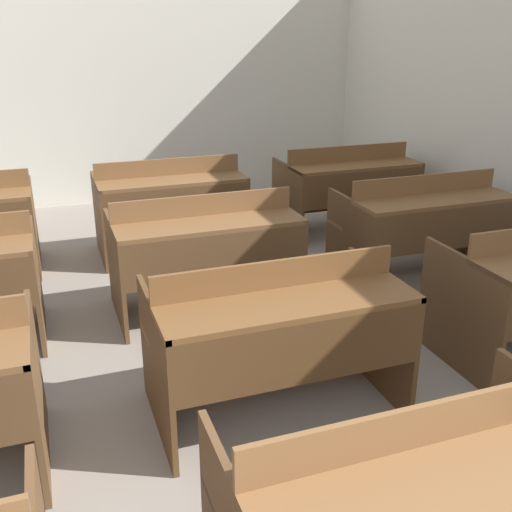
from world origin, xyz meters
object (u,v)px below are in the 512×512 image
at_px(bench_second_center, 278,330).
at_px(bench_back_right, 348,185).
at_px(bench_front_center, 423,505).
at_px(bench_third_center, 205,248).
at_px(bench_back_center, 170,201).
at_px(bench_third_right, 423,222).

bearing_deg(bench_second_center, bench_back_right, 55.66).
distance_m(bench_front_center, bench_second_center, 1.26).
height_order(bench_third_center, bench_back_center, same).
distance_m(bench_third_center, bench_back_center, 1.25).
distance_m(bench_second_center, bench_back_center, 2.55).
relative_size(bench_back_center, bench_back_right, 1.00).
bearing_deg(bench_third_right, bench_front_center, -124.26).
xyz_separation_m(bench_front_center, bench_third_right, (1.74, 2.55, 0.00)).
relative_size(bench_third_right, bench_back_right, 1.00).
relative_size(bench_third_right, bench_back_center, 1.00).
bearing_deg(bench_back_center, bench_third_center, -90.93).
height_order(bench_front_center, bench_second_center, same).
xyz_separation_m(bench_second_center, bench_third_center, (-0.03, 1.30, 0.00)).
relative_size(bench_third_center, bench_third_right, 1.00).
bearing_deg(bench_back_right, bench_back_center, -179.71).
bearing_deg(bench_second_center, bench_third_center, 91.18).
bearing_deg(bench_front_center, bench_third_center, 90.73).
relative_size(bench_third_center, bench_back_center, 1.00).
height_order(bench_second_center, bench_back_right, same).
height_order(bench_third_center, bench_back_right, same).
distance_m(bench_third_right, bench_back_center, 2.16).
height_order(bench_second_center, bench_third_right, same).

